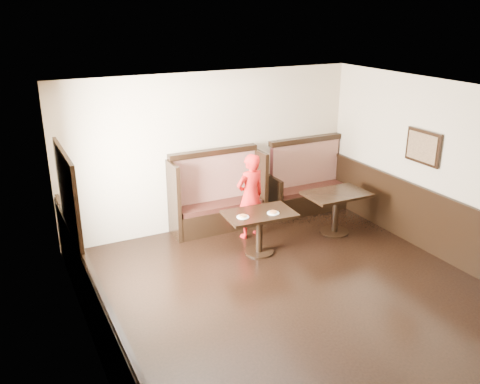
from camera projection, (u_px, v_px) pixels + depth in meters
ground at (322, 320)px, 6.60m from camera, size 7.00×7.00×0.00m
room_shell at (292, 270)px, 6.48m from camera, size 7.00×7.00×7.00m
booth_main at (217, 200)px, 9.18m from camera, size 1.75×0.72×1.45m
booth_neighbor at (307, 187)px, 10.02m from camera, size 1.65×0.72×1.45m
table_main at (259, 222)px, 8.21m from camera, size 1.16×0.77×0.71m
table_neighbor at (336, 203)px, 8.94m from camera, size 1.10×0.72×0.76m
child at (250, 196)px, 8.73m from camera, size 0.60×0.44×1.51m
pizza_plate_left at (243, 216)px, 7.97m from camera, size 0.20×0.20×0.04m
pizza_plate_right at (273, 213)px, 8.12m from camera, size 0.20×0.20×0.04m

